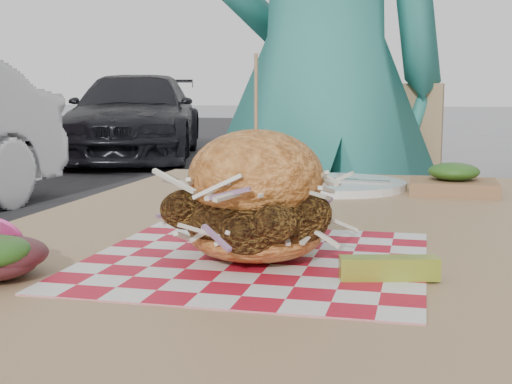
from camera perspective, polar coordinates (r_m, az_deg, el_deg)
diner at (r=1.88m, az=5.34°, el=9.08°), size 0.82×0.67×1.93m
car_dark at (r=9.81m, az=-9.63°, el=5.96°), size 2.55×4.20×1.14m
patio_table at (r=1.01m, az=3.57°, el=-6.87°), size 0.80×1.20×0.75m
patio_chair at (r=1.98m, az=8.67°, el=-3.02°), size 0.46×0.47×0.95m
paper_liner at (r=0.78m, az=0.00°, el=-5.42°), size 0.36×0.36×0.00m
sandwich at (r=0.76m, az=0.00°, el=-0.91°), size 0.19×0.19×0.22m
pickle_spear at (r=0.70m, az=10.60°, el=-6.01°), size 0.10×0.04×0.02m
place_setting at (r=1.34m, az=6.22°, el=0.59°), size 0.27×0.27×0.02m
kraft_tray at (r=1.31m, az=15.52°, el=0.84°), size 0.15×0.12×0.06m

